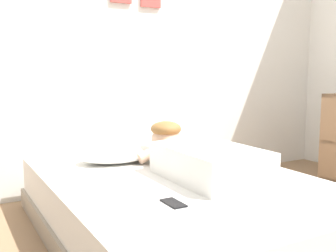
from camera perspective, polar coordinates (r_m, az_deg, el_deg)
name	(u,v)px	position (r m, az deg, el deg)	size (l,w,h in m)	color
ground_plane	(248,248)	(2.26, 11.46, -16.73)	(11.95, 11.95, 0.00)	#8C6B4C
back_wall	(133,33)	(3.33, -5.06, 13.17)	(3.98, 0.12, 2.50)	silver
bed	(178,207)	(2.32, 1.41, -11.47)	(1.40, 1.96, 0.34)	gray
pillow	(119,154)	(2.64, -7.07, -3.98)	(0.52, 0.32, 0.11)	white
person_lying	(196,156)	(2.32, 4.02, -4.29)	(0.43, 0.92, 0.27)	white
coffee_cup	(181,156)	(2.64, 1.94, -4.32)	(0.12, 0.09, 0.07)	teal
cell_phone	(173,203)	(1.81, 0.78, -10.99)	(0.07, 0.14, 0.01)	black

